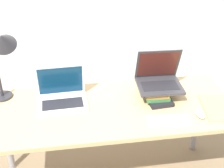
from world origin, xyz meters
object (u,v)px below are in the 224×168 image
mouse (200,114)px  wireless_keyboard (169,120)px  laptop_left (62,96)px  laptop_on_books (159,78)px  desk_lamp (2,48)px  notepad (219,108)px  book_stack (155,92)px

mouse → wireless_keyboard: bearing=-172.9°
laptop_left → laptop_on_books: size_ratio=1.09×
laptop_left → wireless_keyboard: (0.66, -0.32, -0.04)m
mouse → desk_lamp: desk_lamp is taller
mouse → notepad: 0.17m
notepad → laptop_on_books: bearing=148.5°
book_stack → mouse: book_stack is taller
mouse → desk_lamp: size_ratio=0.21×
laptop_left → desk_lamp: desk_lamp is taller
wireless_keyboard → mouse: size_ratio=2.54×
laptop_on_books → desk_lamp: (-1.03, 0.11, 0.25)m
mouse → desk_lamp: 1.35m
laptop_on_books → book_stack: bearing=-136.5°
book_stack → laptop_on_books: size_ratio=0.93×
laptop_left → laptop_on_books: bearing=-1.1°
mouse → laptop_left: bearing=161.4°
laptop_left → desk_lamp: size_ratio=0.65×
laptop_on_books → wireless_keyboard: bearing=-92.6°
wireless_keyboard → mouse: (0.22, 0.03, 0.01)m
laptop_on_books → mouse: laptop_on_books is taller
mouse → book_stack: bearing=131.1°
book_stack → notepad: (0.39, -0.20, -0.04)m
desk_lamp → notepad: bearing=-13.4°
laptop_left → desk_lamp: 0.50m
mouse → laptop_on_books: bearing=125.7°
laptop_on_books → notepad: size_ratio=0.91×
laptop_on_books → mouse: bearing=-54.3°
laptop_on_books → notepad: bearing=-31.5°
book_stack → laptop_on_books: bearing=43.5°
laptop_on_books → notepad: (0.36, -0.22, -0.13)m
wireless_keyboard → notepad: (0.38, 0.09, -0.00)m
notepad → laptop_left: bearing=167.2°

